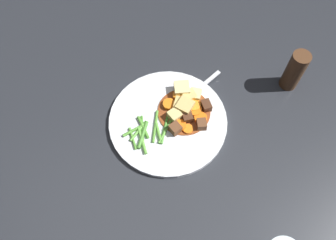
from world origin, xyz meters
The scene contains 33 objects.
ground_plane centered at (0.00, 0.00, 0.00)m, with size 3.00×3.00×0.00m, color #26282D.
dinner_plate centered at (0.00, 0.00, 0.01)m, with size 0.28×0.28×0.01m, color white.
stew_sauce centered at (0.04, 0.01, 0.01)m, with size 0.13×0.13×0.00m, color brown.
carrot_slice_0 centered at (0.07, 0.00, 0.02)m, with size 0.03×0.03×0.01m, color orange.
carrot_slice_1 centered at (0.05, 0.05, 0.02)m, with size 0.03×0.03×0.01m, color orange.
carrot_slice_2 centered at (0.02, -0.03, 0.02)m, with size 0.03×0.03×0.01m, color orange.
carrot_slice_3 centered at (0.07, 0.01, 0.02)m, with size 0.03×0.03×0.01m, color orange.
carrot_slice_4 centered at (0.07, -0.02, 0.02)m, with size 0.03×0.03×0.01m, color orange.
carrot_slice_5 centered at (0.04, -0.04, 0.02)m, with size 0.02×0.02×0.01m, color orange.
carrot_slice_6 centered at (0.02, 0.04, 0.02)m, with size 0.03×0.03×0.01m, color orange.
potato_chunk_0 centered at (0.04, 0.03, 0.02)m, with size 0.02×0.03×0.02m, color #DBBC6B.
potato_chunk_1 centered at (0.08, 0.04, 0.02)m, with size 0.03×0.03×0.02m, color #EAD68C.
potato_chunk_2 centered at (0.06, 0.06, 0.03)m, with size 0.04×0.04×0.03m, color #EAD68C.
potato_chunk_3 centered at (0.02, 0.00, 0.02)m, with size 0.03×0.03×0.02m, color #E5CC7A.
potato_chunk_4 centered at (0.05, 0.01, 0.03)m, with size 0.04×0.04×0.03m, color #DBBC6B.
potato_chunk_5 centered at (0.07, 0.04, 0.02)m, with size 0.03×0.03×0.02m, color #DBBC6B.
meat_chunk_0 centered at (0.01, -0.03, 0.02)m, with size 0.02×0.02×0.02m, color brown.
meat_chunk_1 centered at (0.04, -0.01, 0.02)m, with size 0.02×0.03×0.02m, color #4C2B19.
meat_chunk_2 centered at (0.07, -0.04, 0.02)m, with size 0.02×0.02×0.02m, color brown.
meat_chunk_3 centered at (0.10, 0.00, 0.02)m, with size 0.02×0.03×0.02m, color #4C2B19.
green_bean_0 centered at (-0.02, -0.02, 0.02)m, with size 0.01×0.01×0.08m, color #4C8E33.
green_bean_1 centered at (-0.01, -0.02, 0.02)m, with size 0.01×0.01×0.08m, color #599E38.
green_bean_2 centered at (-0.09, 0.00, 0.02)m, with size 0.01×0.01×0.05m, color #599E38.
green_bean_3 centered at (-0.08, -0.01, 0.02)m, with size 0.01×0.01×0.06m, color #66AD42.
green_bean_4 centered at (-0.03, -0.02, 0.02)m, with size 0.01×0.01×0.05m, color #66AD42.
green_bean_5 centered at (-0.07, -0.02, 0.02)m, with size 0.01×0.01×0.07m, color #4C8E33.
green_bean_6 centered at (-0.06, 0.00, 0.02)m, with size 0.01×0.01×0.06m, color #599E38.
green_bean_7 centered at (-0.09, -0.02, 0.02)m, with size 0.01×0.01×0.06m, color #599E38.
green_bean_8 centered at (-0.07, -0.01, 0.02)m, with size 0.01×0.01×0.08m, color #4C8E33.
green_bean_9 centered at (-0.08, -0.03, 0.02)m, with size 0.01×0.01×0.07m, color #66AD42.
green_bean_10 centered at (-0.03, -0.01, 0.02)m, with size 0.01×0.01×0.08m, color #599E38.
fork centered at (0.09, 0.05, 0.01)m, with size 0.17×0.08×0.00m.
pepper_mill centered at (0.33, 0.00, 0.06)m, with size 0.04×0.04×0.12m, color #4C2D19.
Camera 1 is at (-0.13, -0.37, 0.76)m, focal length 37.55 mm.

